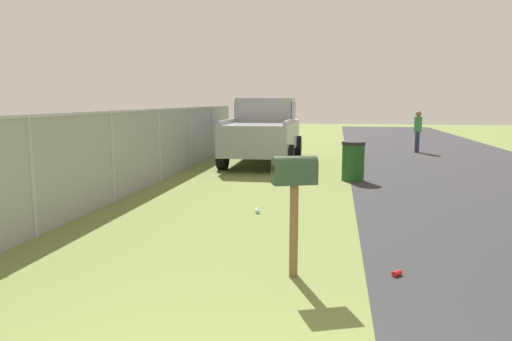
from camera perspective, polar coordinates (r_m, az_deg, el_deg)
The scene contains 7 objects.
mailbox at distance 5.28m, azimuth 4.68°, elevation -1.23°, with size 0.36×0.53×1.40m.
pickup_truck at distance 15.47m, azimuth 1.05°, elevation 5.12°, with size 5.28×2.29×2.09m.
trash_bin at distance 12.09m, azimuth 11.70°, elevation 1.13°, with size 0.58×0.58×0.99m.
pedestrian at distance 19.39m, azimuth 19.03°, elevation 4.83°, with size 0.46×0.33×1.62m.
fence_section at distance 10.83m, azimuth -14.09°, elevation 2.75°, with size 17.59×0.07×1.81m.
litter_bottle_midfield_b at distance 8.54m, azimuth 0.13°, elevation -4.87°, with size 0.07×0.07×0.22m, color #B2D8BF.
litter_can_near_hydrant at distance 5.78m, azimuth 16.72°, elevation -11.86°, with size 0.07×0.07×0.12m, color red.
Camera 1 is at (-1.79, -0.62, 2.00)m, focal length 32.98 mm.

